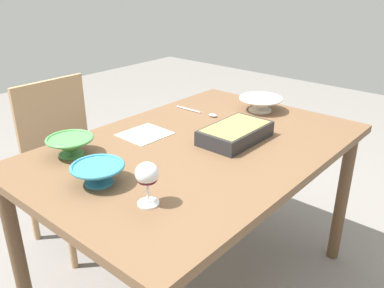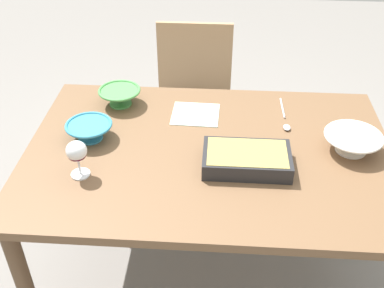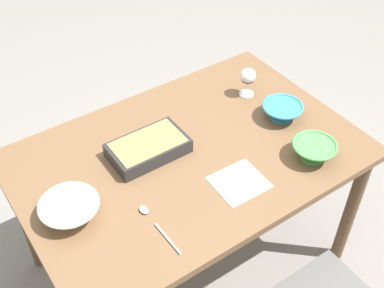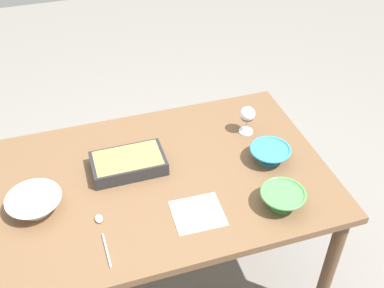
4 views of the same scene
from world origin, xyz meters
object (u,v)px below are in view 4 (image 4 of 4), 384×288
Objects in this scene: serving_bowl at (282,198)px; casserole_dish at (128,163)px; mixing_bowl at (270,153)px; dining_table at (166,190)px; wine_glass at (247,116)px; serving_spoon at (101,229)px; small_bowl at (34,203)px; napkin at (198,213)px.

casserole_dish is at bearing -36.47° from serving_bowl.
casserole_dish is at bearing -12.46° from mixing_bowl.
wine_glass reaches higher than dining_table.
dining_table is 0.39m from serving_spoon.
mixing_bowl reaches higher than casserole_dish.
small_bowl reaches higher than serving_spoon.
casserole_dish reaches higher than serving_spoon.
serving_bowl is 0.93× the size of napkin.
dining_table is 7.66× the size of mixing_bowl.
mixing_bowl is 1.02m from small_bowl.
wine_glass is at bearing -171.51° from casserole_dish.
napkin is (0.34, -0.06, -0.04)m from serving_bowl.
small_bowl is at bearing -19.38° from napkin.
casserole_dish is at bearing -33.06° from dining_table.
wine_glass is 0.59m from napkin.
wine_glass reaches higher than small_bowl.
serving_bowl reaches higher than casserole_dish.
dining_table is at bearing 21.52° from wine_glass.
dining_table is 0.50m from mixing_bowl.
napkin is (-0.21, 0.34, -0.04)m from casserole_dish.
mixing_bowl is at bearing 179.48° from small_bowl.
dining_table is 0.53m from serving_bowl.
wine_glass is at bearing -167.83° from small_bowl.
dining_table is at bearing -5.40° from mixing_bowl.
serving_spoon is at bearing -4.54° from napkin.
mixing_bowl is at bearing -153.13° from napkin.
serving_bowl is at bearing 169.72° from napkin.
serving_spoon is (0.17, 0.31, -0.03)m from casserole_dish.
casserole_dish is (0.60, 0.09, -0.06)m from wine_glass.
small_bowl is at bearing 17.41° from casserole_dish.
serving_spoon is at bearing 27.57° from wine_glass.
napkin is (-0.61, 0.22, -0.04)m from small_bowl.
serving_spoon is (0.77, 0.40, -0.09)m from wine_glass.
wine_glass is 0.78× the size of mixing_bowl.
serving_spoon is at bearing 61.21° from casserole_dish.
serving_spoon is at bearing 35.36° from dining_table.
dining_table is 9.88× the size of wine_glass.
wine_glass reaches higher than serving_bowl.
casserole_dish is 0.36m from serving_spoon.
serving_spoon is 0.38m from napkin.
small_bowl is 0.30m from serving_spoon.
serving_bowl is 0.73m from serving_spoon.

